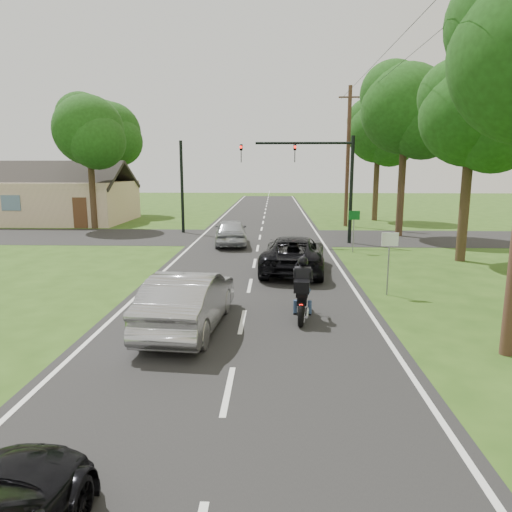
# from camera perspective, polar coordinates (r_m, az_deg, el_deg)

# --- Properties ---
(ground) EXTENTS (140.00, 140.00, 0.00)m
(ground) POSITION_cam_1_polar(r_m,az_deg,el_deg) (12.81, -1.71, -8.24)
(ground) COLOR #294814
(ground) RESTS_ON ground
(road) EXTENTS (8.00, 100.00, 0.01)m
(road) POSITION_cam_1_polar(r_m,az_deg,el_deg) (22.49, 0.03, 0.11)
(road) COLOR black
(road) RESTS_ON ground
(cross_road) EXTENTS (60.00, 7.00, 0.01)m
(cross_road) POSITION_cam_1_polar(r_m,az_deg,el_deg) (28.40, 0.50, 2.36)
(cross_road) COLOR black
(cross_road) RESTS_ON ground
(motorcycle_rider) EXTENTS (0.63, 2.09, 1.80)m
(motorcycle_rider) POSITION_cam_1_polar(r_m,az_deg,el_deg) (12.95, 5.81, -4.81)
(motorcycle_rider) COLOR black
(motorcycle_rider) RESTS_ON ground
(dark_suv) EXTENTS (2.94, 5.52, 1.48)m
(dark_suv) POSITION_cam_1_polar(r_m,az_deg,el_deg) (18.92, 4.74, 0.32)
(dark_suv) COLOR black
(dark_suv) RESTS_ON road
(silver_sedan) EXTENTS (2.01, 4.81, 1.55)m
(silver_sedan) POSITION_cam_1_polar(r_m,az_deg,el_deg) (12.22, -8.41, -5.45)
(silver_sedan) COLOR #A2A2A7
(silver_sedan) RESTS_ON road
(silver_suv) EXTENTS (2.14, 4.46, 1.47)m
(silver_suv) POSITION_cam_1_polar(r_m,az_deg,el_deg) (25.47, -3.16, 3.05)
(silver_suv) COLOR #AAAEB2
(silver_suv) RESTS_ON road
(traffic_signal) EXTENTS (6.38, 0.44, 6.00)m
(traffic_signal) POSITION_cam_1_polar(r_m,az_deg,el_deg) (26.20, 7.82, 10.62)
(traffic_signal) COLOR black
(traffic_signal) RESTS_ON ground
(signal_pole_far) EXTENTS (0.20, 0.20, 6.00)m
(signal_pole_far) POSITION_cam_1_polar(r_m,az_deg,el_deg) (30.71, -9.23, 8.47)
(signal_pole_far) COLOR black
(signal_pole_far) RESTS_ON ground
(utility_pole_far) EXTENTS (1.60, 0.28, 10.00)m
(utility_pole_far) POSITION_cam_1_polar(r_m,az_deg,el_deg) (34.51, 11.41, 12.11)
(utility_pole_far) COLOR #533426
(utility_pole_far) RESTS_ON ground
(sign_white) EXTENTS (0.55, 0.07, 2.12)m
(sign_white) POSITION_cam_1_polar(r_m,az_deg,el_deg) (15.76, 16.34, 0.93)
(sign_white) COLOR slate
(sign_white) RESTS_ON ground
(sign_green) EXTENTS (0.55, 0.07, 2.12)m
(sign_green) POSITION_cam_1_polar(r_m,az_deg,el_deg) (23.56, 12.15, 4.27)
(sign_green) COLOR slate
(sign_green) RESTS_ON ground
(tree_row_c) EXTENTS (4.80, 4.65, 8.76)m
(tree_row_c) POSITION_cam_1_polar(r_m,az_deg,el_deg) (22.79, 26.16, 14.91)
(tree_row_c) COLOR #332316
(tree_row_c) RESTS_ON ground
(tree_row_d) EXTENTS (5.76, 5.58, 10.45)m
(tree_row_d) POSITION_cam_1_polar(r_m,az_deg,el_deg) (30.17, 18.90, 16.44)
(tree_row_d) COLOR #332316
(tree_row_d) RESTS_ON ground
(tree_row_e) EXTENTS (5.28, 5.12, 9.61)m
(tree_row_e) POSITION_cam_1_polar(r_m,az_deg,el_deg) (38.92, 15.53, 14.34)
(tree_row_e) COLOR #332316
(tree_row_e) RESTS_ON ground
(tree_left_near) EXTENTS (5.12, 4.96, 9.22)m
(tree_left_near) POSITION_cam_1_polar(r_m,az_deg,el_deg) (34.34, -19.89, 14.12)
(tree_left_near) COLOR #332316
(tree_left_near) RESTS_ON ground
(tree_left_far) EXTENTS (5.76, 5.58, 10.14)m
(tree_left_far) POSITION_cam_1_polar(r_m,az_deg,el_deg) (44.40, -17.44, 14.15)
(tree_left_far) COLOR #332316
(tree_left_far) RESTS_ON ground
(house) EXTENTS (10.20, 8.00, 4.84)m
(house) POSITION_cam_1_polar(r_m,az_deg,el_deg) (39.90, -22.91, 6.50)
(house) COLOR tan
(house) RESTS_ON ground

